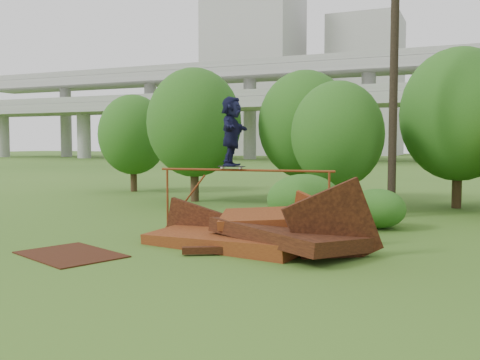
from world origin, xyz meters
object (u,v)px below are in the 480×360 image
at_px(flat_plate, 71,254).
at_px(utility_pole, 394,77).
at_px(scrap_pile, 258,233).
at_px(skater, 231,131).

distance_m(flat_plate, utility_pole, 11.98).
relative_size(scrap_pile, skater, 3.20).
distance_m(skater, utility_pole, 7.00).
xyz_separation_m(scrap_pile, flat_plate, (-3.57, -2.55, -0.33)).
relative_size(scrap_pile, utility_pole, 0.63).
xyz_separation_m(skater, flat_plate, (-2.41, -3.53, -2.83)).
height_order(skater, utility_pole, utility_pole).
distance_m(scrap_pile, skater, 2.93).
relative_size(skater, flat_plate, 0.78).
bearing_deg(flat_plate, utility_pole, 58.23).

